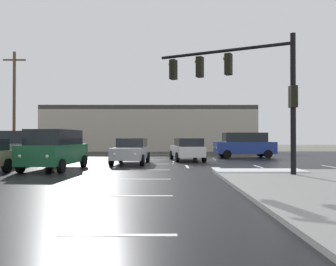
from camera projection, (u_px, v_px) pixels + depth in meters
The scene contains 13 objects.
ground_plane at pixel (151, 167), 19.94m from camera, with size 120.00×120.00×0.00m, color slate.
road_asphalt at pixel (151, 167), 19.94m from camera, with size 44.00×44.00×0.02m, color black.
snow_strip_curbside at pixel (259, 171), 15.97m from camera, with size 4.00×1.60×0.06m, color white.
lane_markings at pixel (173, 169), 18.57m from camera, with size 36.15×36.15×0.01m.
traffic_signal_mast at pixel (244, 80), 15.60m from camera, with size 5.60×3.07×5.82m.
strip_building_background at pixel (150, 129), 44.92m from camera, with size 25.38×8.00×5.42m.
sedan_silver at pixel (131, 150), 22.21m from camera, with size 2.21×4.61×1.58m.
suv_grey at pixel (19, 147), 22.29m from camera, with size 2.30×4.89×2.03m.
suv_green at pixel (55, 149), 18.07m from camera, with size 2.49×4.96×2.03m.
sedan_black at pixel (55, 147), 31.18m from camera, with size 2.15×4.59×1.58m.
suv_blue at pixel (244, 144), 29.00m from camera, with size 4.89×2.31×2.03m.
sedan_white at pixel (187, 149), 25.01m from camera, with size 2.42×4.68×1.58m.
utility_pole_distant at pixel (14, 101), 34.81m from camera, with size 2.20×0.28×10.06m.
Camera 1 is at (0.81, -19.97, 1.65)m, focal length 38.09 mm.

